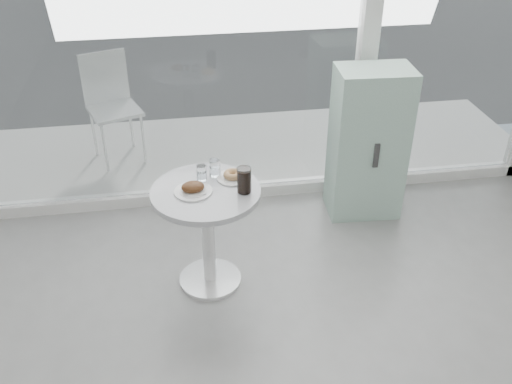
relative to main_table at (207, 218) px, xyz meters
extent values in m
cube|color=white|center=(0.50, 1.10, -0.50)|extent=(5.00, 0.12, 0.10)
cube|color=white|center=(1.40, 1.10, 0.95)|extent=(0.14, 0.14, 3.00)
cube|color=white|center=(-0.27, 1.10, 0.85)|extent=(3.21, 0.02, 2.60)
cube|color=white|center=(2.17, 1.10, 0.85)|extent=(1.41, 0.02, 2.60)
cylinder|color=white|center=(0.00, 0.00, -0.54)|extent=(0.44, 0.44, 0.03)
cylinder|color=white|center=(0.00, 0.00, -0.18)|extent=(0.09, 0.09, 0.70)
cylinder|color=silver|center=(0.00, 0.00, 0.20)|extent=(0.72, 0.72, 0.04)
cube|color=silver|center=(0.50, 1.90, -0.53)|extent=(5.60, 1.60, 0.05)
cube|color=#93BCA8|center=(1.35, 0.73, 0.07)|extent=(0.60, 0.42, 1.25)
cube|color=#333333|center=(1.35, 0.52, 0.07)|extent=(0.04, 0.02, 0.20)
cylinder|color=white|center=(-0.81, 1.64, -0.26)|extent=(0.03, 0.03, 0.49)
cylinder|color=white|center=(-0.46, 1.76, -0.26)|extent=(0.03, 0.03, 0.49)
cylinder|color=white|center=(-0.93, 1.99, -0.26)|extent=(0.03, 0.03, 0.49)
cylinder|color=white|center=(-0.59, 2.11, -0.26)|extent=(0.03, 0.03, 0.49)
cube|color=white|center=(-0.70, 1.87, 0.00)|extent=(0.55, 0.55, 0.03)
cube|color=white|center=(-0.77, 2.07, 0.26)|extent=(0.41, 0.17, 0.49)
cylinder|color=white|center=(-0.08, -0.01, 0.23)|extent=(0.25, 0.25, 0.01)
cube|color=white|center=(-0.06, -0.02, 0.24)|extent=(0.12, 0.11, 0.00)
ellipsoid|color=#341A0E|center=(-0.08, -0.01, 0.26)|extent=(0.15, 0.12, 0.06)
ellipsoid|color=#341A0E|center=(-0.05, 0.01, 0.25)|extent=(0.07, 0.07, 0.04)
cylinder|color=white|center=(0.19, 0.12, 0.23)|extent=(0.22, 0.22, 0.01)
torus|color=#AF8150|center=(0.19, 0.12, 0.25)|extent=(0.13, 0.13, 0.04)
cylinder|color=white|center=(-0.01, 0.13, 0.27)|extent=(0.07, 0.07, 0.11)
cylinder|color=white|center=(-0.01, 0.13, 0.25)|extent=(0.06, 0.06, 0.06)
cylinder|color=white|center=(0.08, 0.17, 0.28)|extent=(0.07, 0.07, 0.12)
cylinder|color=white|center=(0.08, 0.17, 0.25)|extent=(0.06, 0.06, 0.06)
cylinder|color=white|center=(0.25, -0.06, 0.31)|extent=(0.09, 0.09, 0.18)
cylinder|color=black|center=(0.25, -0.06, 0.30)|extent=(0.08, 0.08, 0.16)
camera|label=1|loc=(-0.17, -3.14, 2.18)|focal=40.00mm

